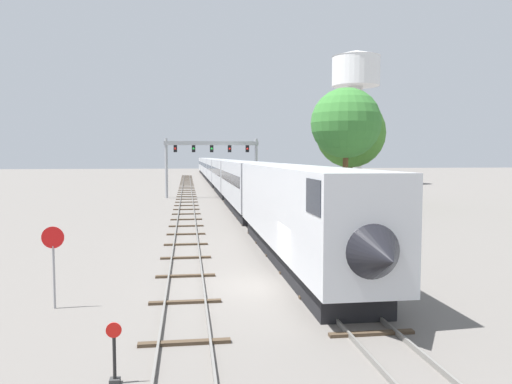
{
  "coord_description": "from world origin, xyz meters",
  "views": [
    {
      "loc": [
        -3.38,
        -19.96,
        5.29
      ],
      "look_at": [
        1.0,
        12.0,
        3.0
      ],
      "focal_mm": 35.26,
      "sensor_mm": 36.0,
      "label": 1
    }
  ],
  "objects_px": {
    "trackside_tree_mid": "(351,133)",
    "trackside_tree_left": "(346,123)",
    "passenger_train": "(217,171)",
    "switch_stand": "(114,362)",
    "signal_gantry": "(212,154)",
    "stop_sign": "(53,255)",
    "water_tower": "(356,81)"
  },
  "relations": [
    {
      "from": "switch_stand",
      "to": "passenger_train",
      "type": "bearing_deg",
      "value": 84.99
    },
    {
      "from": "passenger_train",
      "to": "stop_sign",
      "type": "bearing_deg",
      "value": -97.62
    },
    {
      "from": "stop_sign",
      "to": "trackside_tree_mid",
      "type": "distance_m",
      "value": 44.34
    },
    {
      "from": "water_tower",
      "to": "trackside_tree_mid",
      "type": "relative_size",
      "value": 2.1
    },
    {
      "from": "water_tower",
      "to": "switch_stand",
      "type": "height_order",
      "value": "water_tower"
    },
    {
      "from": "passenger_train",
      "to": "switch_stand",
      "type": "xyz_separation_m",
      "value": [
        -7.1,
        -81.01,
        -2.09
      ]
    },
    {
      "from": "trackside_tree_left",
      "to": "water_tower",
      "type": "bearing_deg",
      "value": 69.94
    },
    {
      "from": "signal_gantry",
      "to": "water_tower",
      "type": "relative_size",
      "value": 0.48
    },
    {
      "from": "passenger_train",
      "to": "switch_stand",
      "type": "relative_size",
      "value": 108.08
    },
    {
      "from": "water_tower",
      "to": "stop_sign",
      "type": "relative_size",
      "value": 8.71
    },
    {
      "from": "switch_stand",
      "to": "trackside_tree_left",
      "type": "bearing_deg",
      "value": 64.83
    },
    {
      "from": "passenger_train",
      "to": "signal_gantry",
      "type": "distance_m",
      "value": 28.34
    },
    {
      "from": "stop_sign",
      "to": "trackside_tree_mid",
      "type": "relative_size",
      "value": 0.24
    },
    {
      "from": "water_tower",
      "to": "trackside_tree_left",
      "type": "xyz_separation_m",
      "value": [
        -15.64,
        -42.85,
        -10.78
      ]
    },
    {
      "from": "water_tower",
      "to": "trackside_tree_mid",
      "type": "height_order",
      "value": "water_tower"
    },
    {
      "from": "trackside_tree_mid",
      "to": "trackside_tree_left",
      "type": "bearing_deg",
      "value": -112.51
    },
    {
      "from": "signal_gantry",
      "to": "switch_stand",
      "type": "height_order",
      "value": "signal_gantry"
    },
    {
      "from": "switch_stand",
      "to": "trackside_tree_mid",
      "type": "relative_size",
      "value": 0.12
    },
    {
      "from": "signal_gantry",
      "to": "trackside_tree_left",
      "type": "distance_m",
      "value": 20.27
    },
    {
      "from": "passenger_train",
      "to": "trackside_tree_mid",
      "type": "relative_size",
      "value": 13.24
    },
    {
      "from": "switch_stand",
      "to": "trackside_tree_left",
      "type": "distance_m",
      "value": 42.17
    },
    {
      "from": "passenger_train",
      "to": "stop_sign",
      "type": "height_order",
      "value": "passenger_train"
    },
    {
      "from": "switch_stand",
      "to": "stop_sign",
      "type": "xyz_separation_m",
      "value": [
        -2.9,
        6.25,
        1.35
      ]
    },
    {
      "from": "trackside_tree_mid",
      "to": "passenger_train",
      "type": "bearing_deg",
      "value": 109.25
    },
    {
      "from": "water_tower",
      "to": "trackside_tree_mid",
      "type": "xyz_separation_m",
      "value": [
        -13.09,
        -36.68,
        -11.45
      ]
    },
    {
      "from": "passenger_train",
      "to": "trackside_tree_mid",
      "type": "xyz_separation_m",
      "value": [
        13.06,
        -37.39,
        5.33
      ]
    },
    {
      "from": "passenger_train",
      "to": "water_tower",
      "type": "bearing_deg",
      "value": -1.54
    },
    {
      "from": "passenger_train",
      "to": "switch_stand",
      "type": "bearing_deg",
      "value": -95.01
    },
    {
      "from": "switch_stand",
      "to": "trackside_tree_mid",
      "type": "bearing_deg",
      "value": 65.2
    },
    {
      "from": "switch_stand",
      "to": "stop_sign",
      "type": "distance_m",
      "value": 7.02
    },
    {
      "from": "passenger_train",
      "to": "trackside_tree_left",
      "type": "xyz_separation_m",
      "value": [
        10.5,
        -43.56,
        6.0
      ]
    },
    {
      "from": "signal_gantry",
      "to": "trackside_tree_mid",
      "type": "relative_size",
      "value": 1.01
    }
  ]
}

